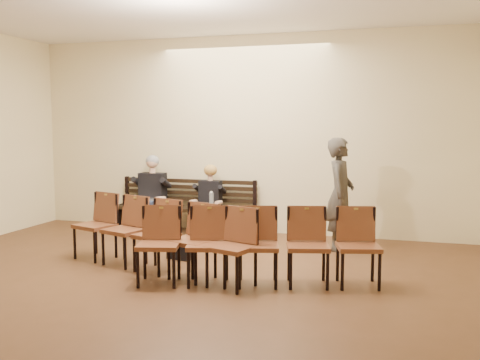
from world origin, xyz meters
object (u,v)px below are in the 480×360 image
at_px(seated_man, 150,194).
at_px(seated_woman, 209,204).
at_px(bench, 185,219).
at_px(water_bottle, 211,205).
at_px(bag, 181,250).
at_px(passerby, 340,186).
at_px(laptop, 148,201).
at_px(chair_row_front, 156,236).
at_px(chair_row_back, 258,246).

xyz_separation_m(seated_man, seated_woman, (1.12, 0.00, -0.14)).
distance_m(bench, water_bottle, 0.84).
distance_m(seated_woman, bag, 1.77).
bearing_deg(passerby, water_bottle, 87.32).
bearing_deg(seated_man, water_bottle, -11.99).
xyz_separation_m(laptop, chair_row_front, (1.25, -2.29, -0.10)).
bearing_deg(passerby, bench, 80.88).
relative_size(bag, chair_row_front, 0.12).
bearing_deg(seated_man, chair_row_front, -62.37).
distance_m(laptop, water_bottle, 1.26).
distance_m(seated_man, passerby, 3.50).
distance_m(bag, chair_row_front, 0.79).
relative_size(seated_man, chair_row_back, 0.47).
bearing_deg(laptop, water_bottle, -10.67).
height_order(bench, laptop, laptop).
bearing_deg(seated_man, passerby, -7.92).
bearing_deg(seated_man, seated_woman, 0.00).
height_order(bench, water_bottle, water_bottle).
distance_m(laptop, chair_row_back, 3.65).
distance_m(bag, passerby, 2.62).
bearing_deg(chair_row_front, water_bottle, 108.04).
bearing_deg(chair_row_back, bag, 132.45).
relative_size(laptop, chair_row_front, 0.12).
xyz_separation_m(bench, chair_row_back, (2.08, -2.74, 0.25)).
bearing_deg(bench, seated_woman, -13.37).
xyz_separation_m(passerby, chair_row_back, (-0.75, -2.14, -0.52)).
bearing_deg(bag, passerby, 29.94).
bearing_deg(chair_row_back, chair_row_front, 157.85).
relative_size(passerby, chair_row_back, 0.69).
relative_size(laptop, passerby, 0.18).
bearing_deg(chair_row_front, seated_man, 135.71).
height_order(laptop, water_bottle, laptop).
bearing_deg(seated_woman, chair_row_front, -86.49).
bearing_deg(bag, laptop, 129.42).
relative_size(bag, passerby, 0.17).
relative_size(laptop, water_bottle, 1.45).
bearing_deg(water_bottle, seated_man, 168.01).
bearing_deg(bag, seated_man, 127.47).
height_order(laptop, chair_row_front, chair_row_front).
bearing_deg(bench, chair_row_front, -75.59).
height_order(water_bottle, bag, water_bottle).
xyz_separation_m(laptop, chair_row_back, (2.68, -2.48, -0.10)).
bearing_deg(passerby, chair_row_back, 163.47).
bearing_deg(laptop, chair_row_front, -65.92).
bearing_deg(chair_row_back, laptop, 122.83).
xyz_separation_m(bench, passerby, (2.83, -0.60, 0.77)).
height_order(bench, chair_row_front, chair_row_front).
relative_size(passerby, chair_row_front, 0.68).
relative_size(seated_man, chair_row_front, 0.47).
xyz_separation_m(seated_man, water_bottle, (1.27, -0.27, -0.11)).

